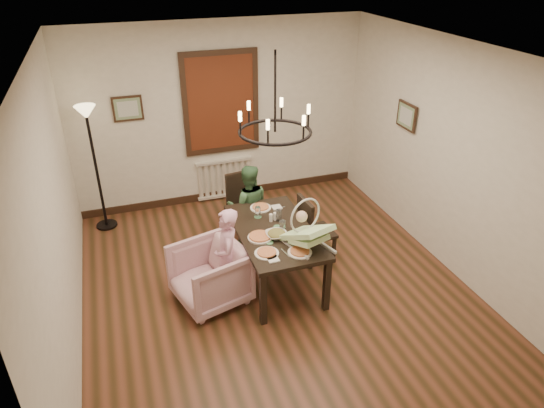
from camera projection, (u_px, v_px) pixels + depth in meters
room_shell at (264, 170)px, 5.62m from camera, size 4.51×5.00×2.81m
dining_table at (275, 236)px, 5.79m from camera, size 0.88×1.55×0.73m
chair_far at (245, 206)px, 6.80m from camera, size 0.46×0.46×0.92m
chair_right at (317, 229)px, 6.27m from camera, size 0.43×0.43×0.93m
armchair at (210, 275)px, 5.57m from camera, size 0.96×0.94×0.71m
elderly_woman at (228, 265)px, 5.52m from camera, size 0.30×0.40×0.99m
seated_man at (249, 212)px, 6.59m from camera, size 0.54×0.45×0.98m
baby_bouncer at (307, 231)px, 5.35m from camera, size 0.59×0.70×0.39m
salad_bowl at (277, 234)px, 5.59m from camera, size 0.30×0.30×0.07m
pizza_platter at (260, 237)px, 5.57m from camera, size 0.28×0.28×0.04m
drinking_glass at (282, 226)px, 5.67m from camera, size 0.08×0.08×0.15m
window_blinds at (221, 103)px, 7.26m from camera, size 1.00×0.03×1.40m
radiator at (225, 178)px, 7.87m from camera, size 0.92×0.12×0.62m
picture_back at (128, 109)px, 6.86m from camera, size 0.42×0.03×0.36m
picture_right at (407, 116)px, 6.57m from camera, size 0.03×0.42×0.36m
floor_lamp at (97, 171)px, 6.80m from camera, size 0.30×0.30×1.80m
chandelier at (275, 132)px, 5.16m from camera, size 0.80×0.80×0.04m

